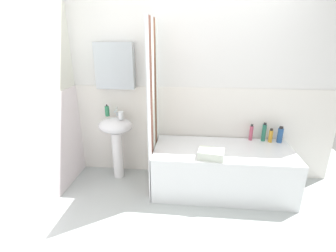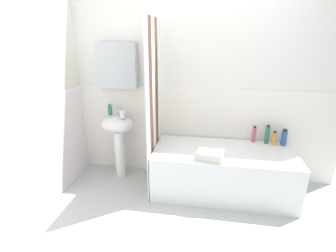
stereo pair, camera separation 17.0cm
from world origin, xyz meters
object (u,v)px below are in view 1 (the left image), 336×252
(sink, at_px, (116,135))
(shampoo_bottle, at_px, (271,136))
(toothbrush_cup, at_px, (121,115))
(body_wash_bottle, at_px, (264,132))
(soap_dispenser, at_px, (107,111))
(lotion_bottle, at_px, (280,135))
(towel_folded, at_px, (211,154))
(conditioner_bottle, at_px, (251,133))
(bathtub, at_px, (222,170))

(sink, xyz_separation_m, shampoo_bottle, (1.95, 0.09, 0.02))
(toothbrush_cup, height_order, body_wash_bottle, toothbrush_cup)
(soap_dispenser, xyz_separation_m, shampoo_bottle, (2.07, 0.01, -0.27))
(soap_dispenser, xyz_separation_m, lotion_bottle, (2.19, 0.02, -0.25))
(soap_dispenser, height_order, shampoo_bottle, soap_dispenser)
(towel_folded, bearing_deg, body_wash_bottle, 38.28)
(sink, height_order, conditioner_bottle, sink)
(towel_folded, bearing_deg, sink, 160.66)
(soap_dispenser, height_order, toothbrush_cup, soap_dispenser)
(sink, distance_m, shampoo_bottle, 1.95)
(toothbrush_cup, height_order, conditioner_bottle, toothbrush_cup)
(sink, distance_m, conditioner_bottle, 1.73)
(soap_dispenser, height_order, conditioner_bottle, soap_dispenser)
(shampoo_bottle, bearing_deg, soap_dispenser, -179.61)
(soap_dispenser, bearing_deg, toothbrush_cup, -27.53)
(conditioner_bottle, distance_m, towel_folded, 0.77)
(soap_dispenser, distance_m, lotion_bottle, 2.20)
(lotion_bottle, height_order, towel_folded, lotion_bottle)
(sink, height_order, bathtub, sink)
(shampoo_bottle, height_order, towel_folded, shampoo_bottle)
(soap_dispenser, height_order, lotion_bottle, soap_dispenser)
(conditioner_bottle, bearing_deg, toothbrush_cup, -174.16)
(sink, relative_size, toothbrush_cup, 8.66)
(toothbrush_cup, xyz_separation_m, lotion_bottle, (1.98, 0.13, -0.23))
(soap_dispenser, height_order, towel_folded, soap_dispenser)
(sink, distance_m, body_wash_bottle, 1.88)
(sink, distance_m, bathtub, 1.40)
(sink, height_order, soap_dispenser, soap_dispenser)
(shampoo_bottle, height_order, body_wash_bottle, body_wash_bottle)
(sink, bearing_deg, bathtub, -7.52)
(sink, bearing_deg, towel_folded, -19.34)
(lotion_bottle, relative_size, shampoo_bottle, 1.16)
(bathtub, distance_m, towel_folded, 0.43)
(toothbrush_cup, bearing_deg, lotion_bottle, 3.74)
(lotion_bottle, bearing_deg, towel_folded, -149.60)
(soap_dispenser, bearing_deg, body_wash_bottle, 1.32)
(soap_dispenser, relative_size, conditioner_bottle, 0.73)
(bathtub, distance_m, body_wash_bottle, 0.72)
(towel_folded, bearing_deg, lotion_bottle, 30.40)
(sink, distance_m, soap_dispenser, 0.32)
(soap_dispenser, xyz_separation_m, conditioner_bottle, (1.84, 0.06, -0.25))
(toothbrush_cup, relative_size, body_wash_bottle, 0.40)
(toothbrush_cup, height_order, towel_folded, toothbrush_cup)
(bathtub, bearing_deg, lotion_bottle, 21.13)
(toothbrush_cup, bearing_deg, body_wash_bottle, 5.00)
(body_wash_bottle, xyz_separation_m, conditioner_bottle, (-0.15, 0.01, -0.01))
(bathtub, relative_size, lotion_bottle, 7.87)
(lotion_bottle, xyz_separation_m, body_wash_bottle, (-0.19, 0.03, 0.02))
(shampoo_bottle, bearing_deg, bathtub, -155.73)
(body_wash_bottle, relative_size, conditioner_bottle, 1.14)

